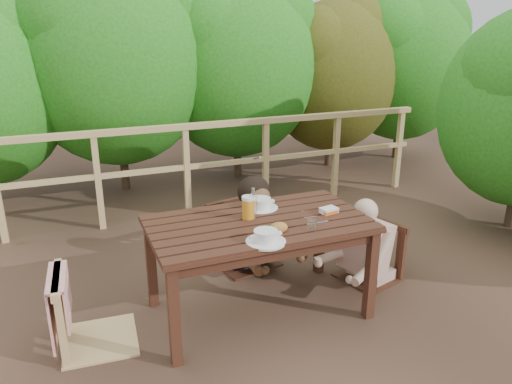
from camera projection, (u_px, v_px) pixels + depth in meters
name	position (u px, v px, depth m)	size (l,w,h in m)	color
ground	(259.00, 310.00, 3.62)	(60.00, 60.00, 0.00)	#513828
table	(259.00, 268.00, 3.51)	(1.50, 0.84, 0.69)	#331A11
chair_left	(93.00, 275.00, 3.12)	(0.49, 0.49, 0.98)	tan
chair_far	(244.00, 210.00, 4.17)	(0.50, 0.50, 1.00)	#331A11
chair_right	(371.00, 229.00, 3.94)	(0.43, 0.43, 0.87)	#331A11
woman	(243.00, 195.00, 4.15)	(0.50, 0.62, 1.25)	black
diner_right	(376.00, 211.00, 3.91)	(0.47, 0.58, 1.17)	tan
railing	(187.00, 171.00, 5.21)	(5.60, 0.10, 1.01)	tan
hedge_row	(189.00, 30.00, 5.95)	(6.60, 1.60, 3.80)	#216717
soup_near	(266.00, 237.00, 3.08)	(0.25, 0.25, 0.08)	white
soup_far	(260.00, 204.00, 3.62)	(0.26, 0.26, 0.09)	white
bread_roll	(279.00, 228.00, 3.22)	(0.12, 0.09, 0.07)	#A16D37
beer_glass	(248.00, 208.00, 3.42)	(0.09, 0.09, 0.17)	gold
bottle	(253.00, 204.00, 3.40)	(0.06, 0.06, 0.24)	silver
tumbler	(312.00, 226.00, 3.24)	(0.07, 0.07, 0.08)	silver
butter_tub	(329.00, 211.00, 3.53)	(0.12, 0.09, 0.05)	white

